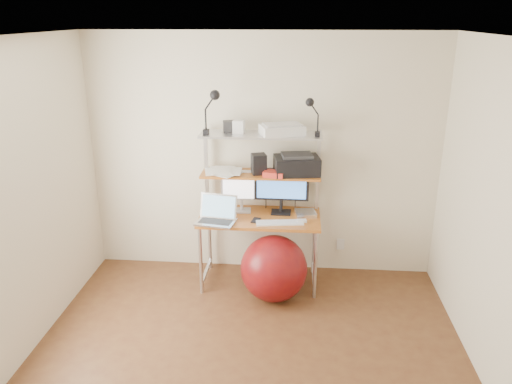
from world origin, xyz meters
TOP-DOWN VIEW (x-y plane):
  - room at (0.00, 0.00)m, footprint 3.60×3.60m
  - computer_desk at (0.00, 1.50)m, footprint 1.20×0.60m
  - wall_outlet at (0.85, 1.79)m, footprint 0.08×0.01m
  - monitor_silver at (-0.19, 1.58)m, footprint 0.42×0.16m
  - monitor_black at (0.21, 1.56)m, footprint 0.55×0.16m
  - laptop at (-0.40, 1.29)m, footprint 0.41×0.36m
  - keyboard at (0.21, 1.28)m, footprint 0.47×0.19m
  - mouse at (0.42, 1.33)m, footprint 0.09×0.07m
  - mac_mini at (0.46, 1.51)m, footprint 0.23×0.23m
  - phone at (-0.03, 1.32)m, footprint 0.09×0.14m
  - printer at (0.35, 1.57)m, footprint 0.48×0.36m
  - nas_cube at (-0.02, 1.55)m, footprint 0.17×0.17m
  - red_box at (0.14, 1.47)m, footprint 0.22×0.17m
  - scanner at (0.20, 1.55)m, footprint 0.46×0.38m
  - box_white at (-0.22, 1.58)m, footprint 0.12×0.10m
  - box_grey at (-0.32, 1.63)m, footprint 0.13×0.13m
  - clip_lamp_left at (-0.44, 1.47)m, footprint 0.17×0.09m
  - clip_lamp_right at (0.48, 1.49)m, footprint 0.14×0.08m
  - exercise_ball at (0.16, 1.14)m, footprint 0.65×0.65m
  - paper_stack at (-0.37, 1.57)m, footprint 0.44×0.41m

SIDE VIEW (x-z plane):
  - wall_outlet at x=0.85m, z-range 0.24..0.36m
  - exercise_ball at x=0.16m, z-range 0.00..0.65m
  - phone at x=-0.03m, z-range 0.74..0.75m
  - keyboard at x=0.21m, z-range 0.74..0.75m
  - mouse at x=0.42m, z-range 0.74..0.76m
  - mac_mini at x=0.46m, z-range 0.74..0.78m
  - laptop at x=-0.40m, z-range 0.63..0.96m
  - computer_desk at x=0.00m, z-range 0.17..1.74m
  - monitor_silver at x=-0.19m, z-range 0.76..1.22m
  - monitor_black at x=0.21m, z-range 0.74..1.29m
  - paper_stack at x=-0.37m, z-range 1.15..1.18m
  - red_box at x=0.14m, z-range 1.15..1.21m
  - printer at x=0.35m, z-range 1.14..1.35m
  - room at x=0.00m, z-range -0.55..3.05m
  - nas_cube at x=-0.02m, z-range 1.15..1.35m
  - scanner at x=0.20m, z-range 1.55..1.65m
  - box_grey at x=-0.32m, z-range 1.55..1.66m
  - box_white at x=-0.22m, z-range 1.55..1.68m
  - clip_lamp_right at x=0.48m, z-range 1.63..2.00m
  - clip_lamp_left at x=-0.44m, z-range 1.65..2.08m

